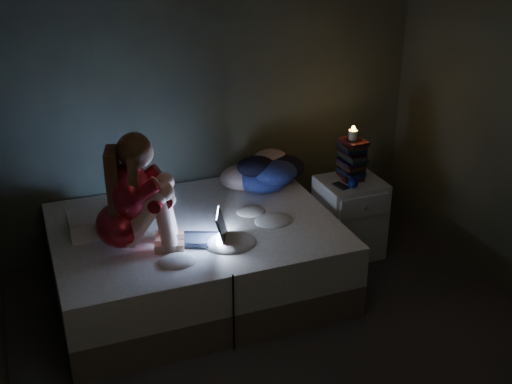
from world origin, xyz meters
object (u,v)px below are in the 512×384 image
candle (353,133)px  woman (118,193)px  bed (196,258)px  laptop (201,226)px  phone (341,186)px  nightstand (349,217)px

candle → woman: bearing=-171.0°
bed → candle: candle is taller
woman → laptop: woman is taller
bed → woman: (-0.56, -0.15, 0.70)m
woman → phone: (1.77, 0.18, -0.32)m
laptop → bed: bearing=105.8°
bed → nightstand: nightstand is taller
laptop → phone: (1.24, 0.29, -0.02)m
phone → laptop: bearing=-178.2°
bed → laptop: size_ratio=6.03×
phone → woman: bearing=174.6°
woman → candle: size_ratio=10.48×
woman → phone: woman is taller
woman → laptop: bearing=3.5°
candle → phone: candle is taller
laptop → nightstand: laptop is taller
bed → nightstand: (1.35, 0.10, 0.05)m
woman → nightstand: size_ratio=1.26×
bed → candle: size_ratio=25.70×
bed → phone: size_ratio=14.68×
nightstand → woman: bearing=-172.8°
laptop → phone: laptop is taller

